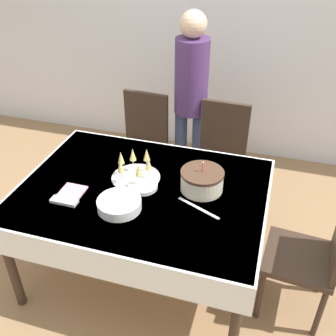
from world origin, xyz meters
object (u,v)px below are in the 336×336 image
dining_chair_far_left (142,143)px  plate_stack_dessert (143,186)px  champagne_tray (135,168)px  birthday_cake (202,180)px  plate_stack_main (119,204)px  dining_chair_far_right (220,155)px  person_standing (191,91)px  dining_chair_right_end (316,251)px

dining_chair_far_left → plate_stack_dessert: 0.99m
dining_chair_far_left → champagne_tray: bearing=-72.3°
birthday_cake → plate_stack_main: size_ratio=1.03×
birthday_cake → dining_chair_far_right: bearing=90.9°
birthday_cake → person_standing: bearing=107.9°
plate_stack_main → person_standing: size_ratio=0.16×
plate_stack_dessert → plate_stack_main: bearing=-105.6°
dining_chair_far_right → dining_chair_right_end: bearing=-50.5°
champagne_tray → plate_stack_main: (0.02, -0.32, -0.05)m
dining_chair_right_end → plate_stack_main: dining_chair_right_end is taller
dining_chair_right_end → birthday_cake: birthday_cake is taller
dining_chair_far_left → plate_stack_main: dining_chair_far_left is taller
dining_chair_right_end → dining_chair_far_left: bearing=147.7°
dining_chair_far_left → person_standing: bearing=29.9°
person_standing → birthday_cake: bearing=-72.1°
plate_stack_main → plate_stack_dessert: 0.25m
plate_stack_main → person_standing: bearing=85.9°
champagne_tray → plate_stack_dessert: (0.09, -0.09, -0.07)m
champagne_tray → person_standing: (0.12, 1.03, 0.14)m
dining_chair_far_left → person_standing: (0.38, 0.22, 0.45)m
champagne_tray → plate_stack_dessert: 0.14m
birthday_cake → plate_stack_dessert: 0.38m
champagne_tray → plate_stack_main: bearing=-86.5°
champagne_tray → plate_stack_dessert: champagne_tray is taller
birthday_cake → plate_stack_dessert: bearing=-165.7°
dining_chair_right_end → plate_stack_main: bearing=-169.5°
dining_chair_right_end → person_standing: (-1.07, 1.13, 0.45)m
dining_chair_far_left → plate_stack_main: bearing=-76.2°
plate_stack_main → plate_stack_dessert: size_ratio=1.40×
dining_chair_right_end → plate_stack_dessert: size_ratio=5.07×
champagne_tray → person_standing: bearing=83.5°
plate_stack_main → person_standing: (0.10, 1.35, 0.19)m
champagne_tray → plate_stack_main: 0.33m
dining_chair_far_left → plate_stack_main: (0.28, -1.13, 0.26)m
dining_chair_far_right → plate_stack_main: size_ratio=3.62×
birthday_cake → plate_stack_main: (-0.43, -0.33, -0.04)m
dining_chair_far_left → birthday_cake: 1.11m
dining_chair_right_end → birthday_cake: bearing=171.4°
birthday_cake → plate_stack_main: bearing=-142.4°
plate_stack_dessert → champagne_tray: bearing=134.7°
dining_chair_far_right → birthday_cake: (0.01, -0.80, 0.29)m
dining_chair_far_left → person_standing: person_standing is taller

